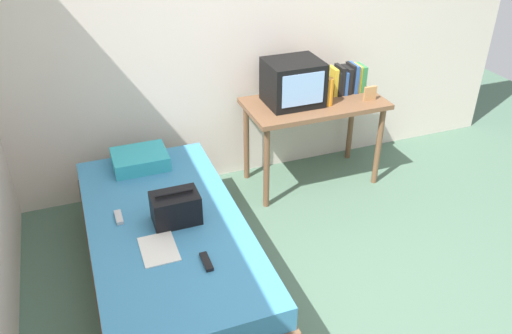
% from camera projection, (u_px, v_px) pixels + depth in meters
% --- Properties ---
extents(ground_plane, '(8.00, 8.00, 0.00)m').
position_uv_depth(ground_plane, '(349.00, 319.00, 3.28)').
color(ground_plane, '#4C6B56').
extents(wall_back, '(5.20, 0.10, 2.60)m').
position_uv_depth(wall_back, '(241.00, 30.00, 4.21)').
color(wall_back, beige).
rests_on(wall_back, ground).
extents(bed, '(1.00, 2.00, 0.50)m').
position_uv_depth(bed, '(169.00, 253.00, 3.45)').
color(bed, brown).
rests_on(bed, ground).
extents(desk, '(1.16, 0.60, 0.77)m').
position_uv_depth(desk, '(314.00, 112.00, 4.35)').
color(desk, brown).
rests_on(desk, ground).
extents(tv, '(0.44, 0.39, 0.36)m').
position_uv_depth(tv, '(293.00, 82.00, 4.18)').
color(tv, black).
rests_on(tv, desk).
extents(water_bottle, '(0.08, 0.08, 0.23)m').
position_uv_depth(water_bottle, '(329.00, 92.00, 4.18)').
color(water_bottle, orange).
rests_on(water_bottle, desk).
extents(book_row, '(0.30, 0.17, 0.25)m').
position_uv_depth(book_row, '(347.00, 79.00, 4.42)').
color(book_row, gold).
rests_on(book_row, desk).
extents(picture_frame, '(0.11, 0.02, 0.12)m').
position_uv_depth(picture_frame, '(370.00, 94.00, 4.29)').
color(picture_frame, '#B27F4C').
rests_on(picture_frame, desk).
extents(pillow, '(0.40, 0.33, 0.11)m').
position_uv_depth(pillow, '(140.00, 159.00, 3.90)').
color(pillow, '#33A8B7').
rests_on(pillow, bed).
extents(handbag, '(0.30, 0.20, 0.22)m').
position_uv_depth(handbag, '(176.00, 208.00, 3.29)').
color(handbag, black).
rests_on(handbag, bed).
extents(magazine, '(0.21, 0.29, 0.01)m').
position_uv_depth(magazine, '(159.00, 249.00, 3.09)').
color(magazine, white).
rests_on(magazine, bed).
extents(remote_dark, '(0.04, 0.16, 0.02)m').
position_uv_depth(remote_dark, '(206.00, 262.00, 2.98)').
color(remote_dark, black).
rests_on(remote_dark, bed).
extents(remote_silver, '(0.04, 0.14, 0.02)m').
position_uv_depth(remote_silver, '(119.00, 217.00, 3.35)').
color(remote_silver, '#B7B7BC').
rests_on(remote_silver, bed).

